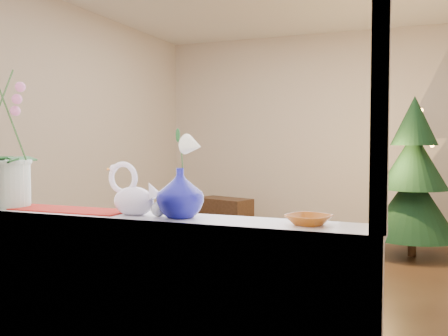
# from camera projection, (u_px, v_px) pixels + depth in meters

# --- Properties ---
(ground) EXTENTS (5.00, 5.00, 0.00)m
(ground) POSITION_uv_depth(u_px,v_px,m) (273.00, 280.00, 4.48)
(ground) COLOR #332114
(ground) RESTS_ON ground
(wall_back) EXTENTS (4.50, 0.10, 2.70)m
(wall_back) POSITION_uv_depth(u_px,v_px,m) (325.00, 134.00, 6.74)
(wall_back) COLOR beige
(wall_back) RESTS_ON ground
(wall_front) EXTENTS (4.50, 0.10, 2.70)m
(wall_front) POSITION_uv_depth(u_px,v_px,m) (111.00, 116.00, 2.09)
(wall_front) COLOR beige
(wall_front) RESTS_ON ground
(wall_left) EXTENTS (0.10, 5.00, 2.70)m
(wall_left) POSITION_uv_depth(u_px,v_px,m) (67.00, 132.00, 5.24)
(wall_left) COLOR beige
(wall_left) RESTS_ON ground
(window_apron) EXTENTS (2.20, 0.08, 0.88)m
(window_apron) POSITION_uv_depth(u_px,v_px,m) (119.00, 326.00, 2.18)
(window_apron) COLOR white
(window_apron) RESTS_ON ground
(windowsill) EXTENTS (2.20, 0.26, 0.04)m
(windowsill) POSITION_uv_depth(u_px,v_px,m) (129.00, 218.00, 2.24)
(windowsill) COLOR white
(windowsill) RESTS_ON window_apron
(window_frame) EXTENTS (2.22, 0.06, 1.60)m
(window_frame) POSITION_uv_depth(u_px,v_px,m) (114.00, 34.00, 2.10)
(window_frame) COLOR white
(window_frame) RESTS_ON windowsill
(runner) EXTENTS (0.70, 0.20, 0.01)m
(runner) POSITION_uv_depth(u_px,v_px,m) (60.00, 209.00, 2.37)
(runner) COLOR maroon
(runner) RESTS_ON windowsill
(orchid_pot) EXTENTS (0.28, 0.28, 0.77)m
(orchid_pot) POSITION_uv_depth(u_px,v_px,m) (3.00, 129.00, 2.46)
(orchid_pot) COLOR white
(orchid_pot) RESTS_ON windowsill
(swan) EXTENTS (0.26, 0.12, 0.22)m
(swan) POSITION_uv_depth(u_px,v_px,m) (134.00, 190.00, 2.20)
(swan) COLOR white
(swan) RESTS_ON windowsill
(blue_vase) EXTENTS (0.28, 0.28, 0.24)m
(blue_vase) POSITION_uv_depth(u_px,v_px,m) (180.00, 189.00, 2.13)
(blue_vase) COLOR #0B0B67
(blue_vase) RESTS_ON windowsill
(lily) EXTENTS (0.14, 0.08, 0.18)m
(lily) POSITION_uv_depth(u_px,v_px,m) (180.00, 139.00, 2.11)
(lily) COLOR white
(lily) RESTS_ON blue_vase
(paperweight) EXTENTS (0.08, 0.08, 0.06)m
(paperweight) POSITION_uv_depth(u_px,v_px,m) (159.00, 209.00, 2.16)
(paperweight) COLOR silver
(paperweight) RESTS_ON windowsill
(amber_dish) EXTENTS (0.18, 0.18, 0.04)m
(amber_dish) POSITION_uv_depth(u_px,v_px,m) (309.00, 221.00, 1.94)
(amber_dish) COLOR #A24F12
(amber_dish) RESTS_ON windowsill
(xmas_tree) EXTENTS (1.15, 1.15, 1.74)m
(xmas_tree) POSITION_uv_depth(u_px,v_px,m) (413.00, 176.00, 5.39)
(xmas_tree) COLOR #123319
(xmas_tree) RESTS_ON ground
(side_table) EXTENTS (0.77, 0.54, 0.52)m
(side_table) POSITION_uv_depth(u_px,v_px,m) (224.00, 219.00, 6.39)
(side_table) COLOR black
(side_table) RESTS_ON ground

